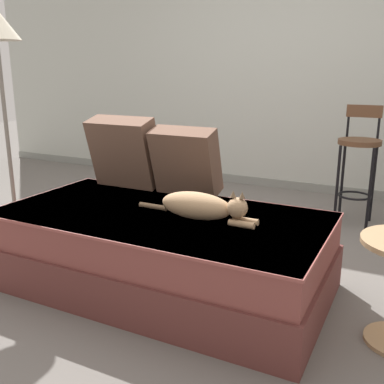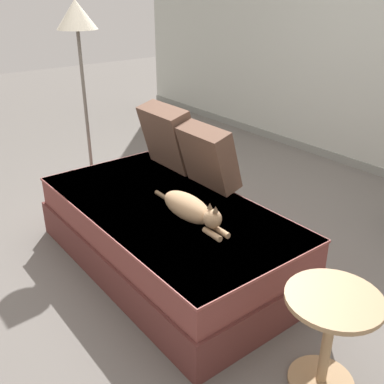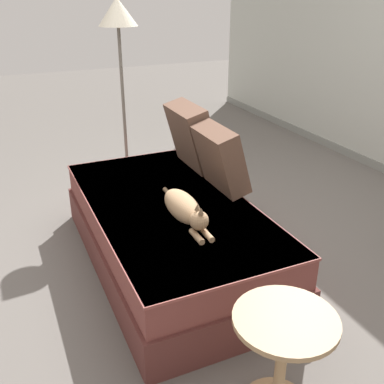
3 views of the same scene
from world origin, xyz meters
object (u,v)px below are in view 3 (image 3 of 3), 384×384
(couch, at_px, (169,233))
(cat, at_px, (184,208))
(floor_lamp, at_px, (119,31))
(side_table, at_px, (282,352))
(throw_pillow_corner, at_px, (192,136))
(throw_pillow_middle, at_px, (221,159))

(couch, distance_m, cat, 0.40)
(floor_lamp, bearing_deg, side_table, -2.07)
(cat, xyz_separation_m, floor_lamp, (-1.56, 0.09, 0.87))
(throw_pillow_corner, xyz_separation_m, throw_pillow_middle, (0.48, 0.00, -0.02))
(throw_pillow_middle, distance_m, floor_lamp, 1.48)
(couch, distance_m, throw_pillow_corner, 0.81)
(throw_pillow_corner, height_order, cat, throw_pillow_corner)
(couch, distance_m, throw_pillow_middle, 0.61)
(couch, relative_size, floor_lamp, 1.14)
(couch, bearing_deg, floor_lamp, 175.74)
(throw_pillow_middle, xyz_separation_m, floor_lamp, (-1.25, -0.30, 0.72))
(throw_pillow_corner, bearing_deg, throw_pillow_middle, 0.13)
(throw_pillow_corner, relative_size, floor_lamp, 0.30)
(side_table, bearing_deg, floor_lamp, 177.93)
(side_table, bearing_deg, couch, -179.87)
(side_table, height_order, floor_lamp, floor_lamp)
(couch, distance_m, floor_lamp, 1.76)
(cat, distance_m, floor_lamp, 1.79)
(side_table, xyz_separation_m, floor_lamp, (-2.61, 0.09, 1.07))
(throw_pillow_corner, distance_m, cat, 0.89)
(throw_pillow_middle, relative_size, cat, 0.61)
(throw_pillow_corner, bearing_deg, cat, -26.87)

